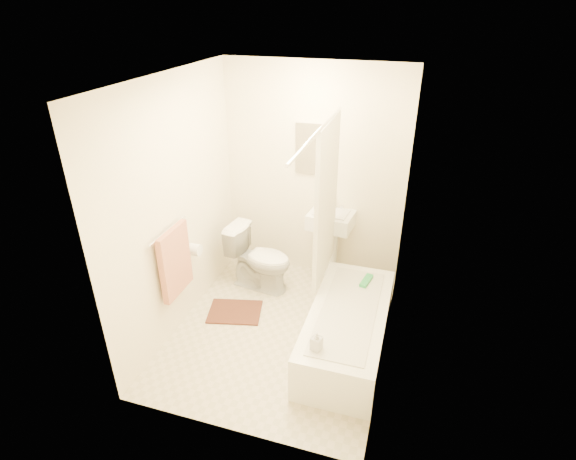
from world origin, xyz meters
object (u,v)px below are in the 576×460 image
(bath_mat, at_px, (235,312))
(toilet, at_px, (260,259))
(sink, at_px, (330,243))
(bathtub, at_px, (347,329))
(soap_bottle, at_px, (317,341))

(bath_mat, bearing_deg, toilet, 80.79)
(toilet, xyz_separation_m, sink, (0.71, 0.39, 0.11))
(sink, distance_m, bath_mat, 1.30)
(bathtub, distance_m, bath_mat, 1.24)
(bath_mat, xyz_separation_m, soap_bottle, (1.05, -0.75, 0.51))
(bathtub, height_order, bath_mat, bathtub)
(sink, bearing_deg, bathtub, -63.74)
(soap_bottle, bearing_deg, bathtub, 74.50)
(sink, relative_size, bath_mat, 1.72)
(sink, bearing_deg, bath_mat, -124.84)
(toilet, bearing_deg, sink, -53.91)
(sink, distance_m, soap_bottle, 1.70)
(bath_mat, bearing_deg, bathtub, -8.18)
(toilet, xyz_separation_m, bathtub, (1.12, -0.72, -0.14))
(sink, xyz_separation_m, bathtub, (0.41, -1.10, -0.25))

